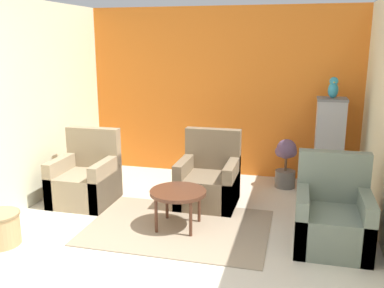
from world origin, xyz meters
The scene contains 11 objects.
wall_back_accent centered at (0.00, 3.61, 1.28)m, with size 4.26×0.06×2.56m.
wall_left centered at (-2.10, 1.79, 1.28)m, with size 0.06×3.58×2.56m.
area_rug centered at (-0.07, 1.44, 0.01)m, with size 2.03×1.45×0.01m.
coffee_table centered at (-0.07, 1.44, 0.40)m, with size 0.63×0.63×0.44m.
armchair_left centered at (-1.46, 1.93, 0.30)m, with size 0.73×0.75×0.94m.
armchair_right centered at (1.57, 1.41, 0.30)m, with size 0.73×0.75×0.94m.
armchair_middle centered at (0.10, 2.25, 0.30)m, with size 0.73×0.75×0.94m.
birdcage centered at (1.60, 3.14, 0.60)m, with size 0.56×0.56×1.31m.
parrot centered at (1.60, 3.15, 1.44)m, with size 0.13×0.24×0.29m.
potted_plant centered at (1.04, 3.15, 0.39)m, with size 0.31×0.29×0.71m.
wicker_basket centered at (-1.74, 0.60, 0.18)m, with size 0.41×0.41×0.34m.
Camera 1 is at (1.19, -2.87, 2.06)m, focal length 40.00 mm.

